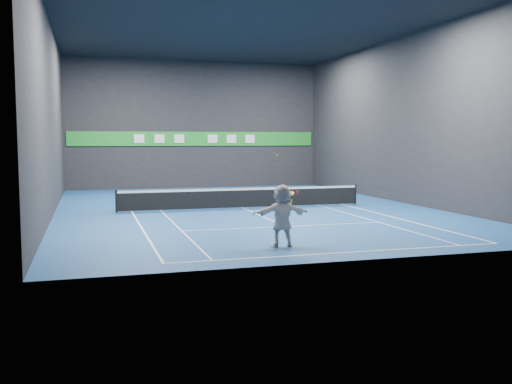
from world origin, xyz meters
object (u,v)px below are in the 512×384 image
object	(u,v)px
tennis_ball	(277,155)
tennis_net	(243,197)
player	(282,215)
tennis_racket	(293,194)

from	to	relation	value
tennis_ball	tennis_net	distance (m)	10.53
player	tennis_racket	world-z (taller)	player
tennis_ball	tennis_net	bearing A→B (deg)	81.03
tennis_ball	tennis_racket	distance (m)	1.33
tennis_ball	tennis_racket	size ratio (longest dim) A/B	0.11
tennis_net	tennis_racket	xyz separation A→B (m)	(-1.13, -10.33, 1.15)
tennis_racket	player	bearing A→B (deg)	-172.93
tennis_ball	tennis_racket	xyz separation A→B (m)	(0.47, -0.19, -1.23)
player	tennis_ball	world-z (taller)	tennis_ball
tennis_ball	tennis_racket	world-z (taller)	tennis_ball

